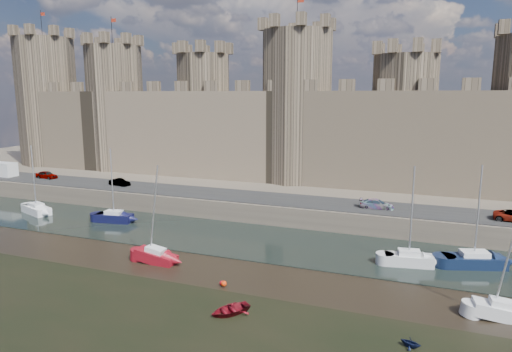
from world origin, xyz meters
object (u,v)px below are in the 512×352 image
(car_1, at_px, (120,182))
(sailboat_3, at_px, (474,260))
(van, at_px, (1,169))
(sailboat_4, at_px, (156,255))
(car_0, at_px, (47,175))
(car_2, at_px, (377,204))
(sailboat_5, at_px, (503,310))
(sailboat_2, at_px, (409,258))
(sailboat_1, at_px, (114,217))
(sailboat_0, at_px, (36,209))

(car_1, distance_m, sailboat_3, 48.45)
(van, xyz_separation_m, sailboat_4, (42.39, -19.00, -2.96))
(car_0, xyz_separation_m, car_2, (52.19, -0.97, -0.06))
(car_2, distance_m, sailboat_5, 22.71)
(car_0, distance_m, car_1, 14.83)
(van, bearing_deg, sailboat_2, -8.93)
(car_1, xyz_separation_m, sailboat_4, (18.83, -19.30, -2.34))
(van, height_order, sailboat_1, sailboat_1)
(car_2, xyz_separation_m, sailboat_2, (4.31, -11.23, -2.30))
(car_1, bearing_deg, van, 98.25)
(sailboat_3, bearing_deg, sailboat_2, 179.86)
(sailboat_1, bearing_deg, van, 154.81)
(sailboat_1, xyz_separation_m, sailboat_5, (42.52, -10.66, -0.09))
(sailboat_5, bearing_deg, car_2, 112.72)
(sailboat_2, bearing_deg, car_2, 100.50)
(sailboat_1, distance_m, sailboat_5, 43.83)
(sailboat_3, bearing_deg, car_0, 152.92)
(car_0, xyz_separation_m, sailboat_5, (63.38, -20.59, -2.48))
(van, distance_m, sailboat_0, 19.79)
(sailboat_3, xyz_separation_m, sailboat_5, (1.16, -10.18, -0.09))
(car_2, bearing_deg, van, 87.66)
(van, bearing_deg, sailboat_1, -15.97)
(sailboat_0, bearing_deg, van, 171.22)
(sailboat_1, xyz_separation_m, sailboat_3, (41.36, -0.48, 0.00))
(sailboat_2, xyz_separation_m, sailboat_4, (-22.86, -7.80, -0.06))
(car_2, bearing_deg, sailboat_3, -135.60)
(car_1, relative_size, sailboat_1, 0.36)
(car_1, distance_m, van, 23.57)
(car_1, bearing_deg, sailboat_1, -139.21)
(car_2, height_order, sailboat_2, sailboat_2)
(sailboat_2, xyz_separation_m, sailboat_3, (5.72, 1.80, -0.02))
(car_1, distance_m, sailboat_0, 11.80)
(car_1, height_order, sailboat_4, sailboat_4)
(van, relative_size, sailboat_3, 0.56)
(sailboat_3, bearing_deg, sailboat_5, -101.10)
(sailboat_0, distance_m, sailboat_4, 26.98)
(sailboat_3, bearing_deg, car_2, 119.17)
(sailboat_1, relative_size, sailboat_3, 0.97)
(sailboat_1, xyz_separation_m, sailboat_4, (12.77, -10.07, -0.04))
(car_2, height_order, sailboat_1, sailboat_1)
(sailboat_5, bearing_deg, van, 157.82)
(van, xyz_separation_m, sailboat_5, (72.14, -19.59, -3.01))
(car_0, height_order, sailboat_0, sailboat_0)
(car_2, xyz_separation_m, sailboat_5, (11.19, -19.62, -2.42))
(sailboat_4, bearing_deg, sailboat_5, 0.30)
(sailboat_4, bearing_deg, van, 157.30)
(car_0, height_order, sailboat_1, sailboat_1)
(car_0, distance_m, sailboat_5, 66.69)
(car_2, height_order, sailboat_3, sailboat_3)
(sailboat_1, bearing_deg, sailboat_2, -12.05)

